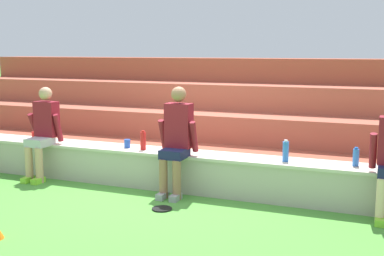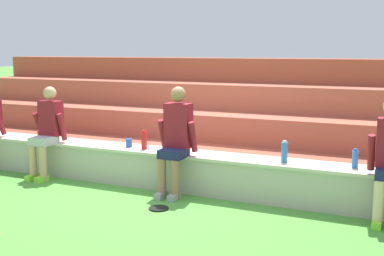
% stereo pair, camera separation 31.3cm
% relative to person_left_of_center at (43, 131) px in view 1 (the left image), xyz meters
% --- Properties ---
extents(ground_plane, '(80.00, 80.00, 0.00)m').
position_rel_person_left_of_center_xyz_m(ground_plane, '(1.95, 0.02, -0.73)').
color(ground_plane, '#4C9338').
extents(stone_seating_wall, '(8.32, 0.52, 0.52)m').
position_rel_person_left_of_center_xyz_m(stone_seating_wall, '(1.95, 0.26, -0.45)').
color(stone_seating_wall, '#B7AF9E').
rests_on(stone_seating_wall, ground).
extents(brick_bleachers, '(10.73, 2.90, 1.76)m').
position_rel_person_left_of_center_xyz_m(brick_bleachers, '(1.95, 2.50, -0.07)').
color(brick_bleachers, '#A14A36').
rests_on(brick_bleachers, ground).
extents(person_left_of_center, '(0.52, 0.58, 1.37)m').
position_rel_person_left_of_center_xyz_m(person_left_of_center, '(0.00, 0.00, 0.00)').
color(person_left_of_center, tan).
rests_on(person_left_of_center, ground).
extents(person_center, '(0.53, 0.54, 1.44)m').
position_rel_person_left_of_center_xyz_m(person_center, '(2.18, -0.02, 0.04)').
color(person_center, '#996B4C').
rests_on(person_center, ground).
extents(water_bottle_mid_left, '(0.08, 0.08, 0.28)m').
position_rel_person_left_of_center_xyz_m(water_bottle_mid_left, '(1.57, 0.20, -0.07)').
color(water_bottle_mid_left, red).
rests_on(water_bottle_mid_left, stone_seating_wall).
extents(water_bottle_center_gap, '(0.08, 0.08, 0.28)m').
position_rel_person_left_of_center_xyz_m(water_bottle_center_gap, '(3.58, 0.22, -0.07)').
color(water_bottle_center_gap, blue).
rests_on(water_bottle_center_gap, stone_seating_wall).
extents(water_bottle_mid_right, '(0.07, 0.07, 0.23)m').
position_rel_person_left_of_center_xyz_m(water_bottle_mid_right, '(4.42, 0.29, -0.09)').
color(water_bottle_mid_right, blue).
rests_on(water_bottle_mid_right, stone_seating_wall).
extents(plastic_cup_left_end, '(0.09, 0.09, 0.12)m').
position_rel_person_left_of_center_xyz_m(plastic_cup_left_end, '(-0.39, 0.28, -0.14)').
color(plastic_cup_left_end, red).
rests_on(plastic_cup_left_end, stone_seating_wall).
extents(plastic_cup_right_end, '(0.09, 0.09, 0.12)m').
position_rel_person_left_of_center_xyz_m(plastic_cup_right_end, '(1.29, 0.25, -0.14)').
color(plastic_cup_right_end, blue).
rests_on(plastic_cup_right_end, stone_seating_wall).
extents(frisbee, '(0.24, 0.24, 0.02)m').
position_rel_person_left_of_center_xyz_m(frisbee, '(2.27, -0.67, -0.72)').
color(frisbee, black).
rests_on(frisbee, ground).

